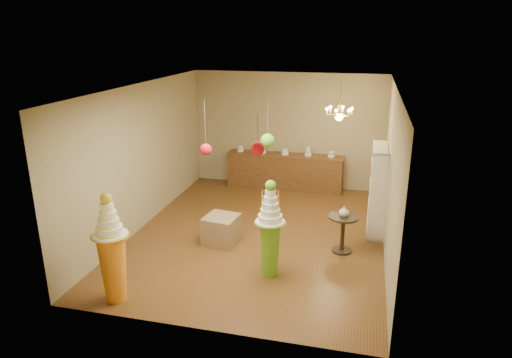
% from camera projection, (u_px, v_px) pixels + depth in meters
% --- Properties ---
extents(floor, '(6.50, 6.50, 0.00)m').
position_uv_depth(floor, '(258.00, 234.00, 9.42)').
color(floor, brown).
rests_on(floor, ground).
extents(ceiling, '(6.50, 6.50, 0.00)m').
position_uv_depth(ceiling, '(259.00, 87.00, 8.48)').
color(ceiling, silver).
rests_on(ceiling, ground).
extents(wall_back, '(5.00, 0.04, 3.00)m').
position_uv_depth(wall_back, '(287.00, 131.00, 11.95)').
color(wall_back, '#9C9068').
rests_on(wall_back, ground).
extents(wall_front, '(5.00, 0.04, 3.00)m').
position_uv_depth(wall_front, '(201.00, 233.00, 5.95)').
color(wall_front, '#9C9068').
rests_on(wall_front, ground).
extents(wall_left, '(0.04, 6.50, 3.00)m').
position_uv_depth(wall_left, '(142.00, 156.00, 9.52)').
color(wall_left, '#9C9068').
rests_on(wall_left, ground).
extents(wall_right, '(0.04, 6.50, 3.00)m').
position_uv_depth(wall_right, '(390.00, 174.00, 8.39)').
color(wall_right, '#9C9068').
rests_on(wall_right, ground).
extents(pedestal_green, '(0.55, 0.55, 1.71)m').
position_uv_depth(pedestal_green, '(270.00, 237.00, 7.65)').
color(pedestal_green, '#67AA25').
rests_on(pedestal_green, floor).
extents(pedestal_orange, '(0.55, 0.55, 1.77)m').
position_uv_depth(pedestal_orange, '(113.00, 258.00, 6.93)').
color(pedestal_orange, orange).
rests_on(pedestal_orange, floor).
extents(burlap_riser, '(0.70, 0.70, 0.56)m').
position_uv_depth(burlap_riser, '(221.00, 230.00, 8.95)').
color(burlap_riser, olive).
rests_on(burlap_riser, floor).
extents(sideboard, '(3.04, 0.54, 1.16)m').
position_uv_depth(sideboard, '(285.00, 171.00, 12.01)').
color(sideboard, brown).
rests_on(sideboard, floor).
extents(shelving_unit, '(0.33, 1.20, 1.80)m').
position_uv_depth(shelving_unit, '(378.00, 189.00, 9.35)').
color(shelving_unit, beige).
rests_on(shelving_unit, floor).
extents(round_table, '(0.60, 0.60, 0.73)m').
position_uv_depth(round_table, '(343.00, 229.00, 8.55)').
color(round_table, black).
rests_on(round_table, floor).
extents(vase, '(0.24, 0.24, 0.20)m').
position_uv_depth(vase, '(344.00, 211.00, 8.44)').
color(vase, beige).
rests_on(vase, round_table).
extents(pom_red_left, '(0.19, 0.19, 0.95)m').
position_uv_depth(pom_red_left, '(206.00, 149.00, 7.50)').
color(pom_red_left, '#403C2E').
rests_on(pom_red_left, ceiling).
extents(pom_green_mid, '(0.23, 0.23, 0.84)m').
position_uv_depth(pom_green_mid, '(267.00, 140.00, 7.54)').
color(pom_green_mid, '#403C2E').
rests_on(pom_green_mid, ceiling).
extents(pom_red_right, '(0.19, 0.19, 0.56)m').
position_uv_depth(pom_red_right, '(258.00, 148.00, 6.00)').
color(pom_red_right, '#403C2E').
rests_on(pom_red_right, ceiling).
extents(chandelier, '(0.80, 0.80, 0.85)m').
position_uv_depth(chandelier, '(339.00, 114.00, 9.72)').
color(chandelier, '#E3BE50').
rests_on(chandelier, ceiling).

